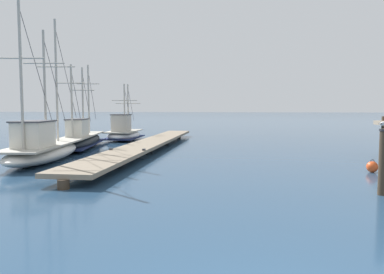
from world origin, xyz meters
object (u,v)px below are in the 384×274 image
mooring_piling (384,161)px  fishing_boat_1 (82,139)px  mooring_buoy (372,167)px  fishing_boat_2 (42,148)px  fishing_boat_0 (124,133)px

mooring_piling → fishing_boat_1: bearing=144.0°
mooring_piling → mooring_buoy: (0.85, 3.83, -0.75)m
mooring_piling → mooring_buoy: size_ratio=3.74×
mooring_buoy → mooring_piling: bearing=-102.5°
fishing_boat_2 → mooring_buoy: size_ratio=17.23×
fishing_boat_1 → mooring_piling: bearing=-36.0°
mooring_piling → fishing_boat_0: bearing=130.4°
fishing_boat_1 → fishing_boat_2: size_ratio=0.96×
mooring_piling → mooring_buoy: mooring_piling is taller
fishing_boat_2 → mooring_buoy: (13.80, -0.39, -0.42)m
fishing_boat_0 → fishing_boat_2: fishing_boat_2 is taller
fishing_boat_1 → fishing_boat_2: bearing=-80.2°
mooring_buoy → fishing_boat_1: bearing=156.9°
fishing_boat_0 → fishing_boat_1: bearing=-96.9°
fishing_boat_0 → fishing_boat_2: size_ratio=0.66×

